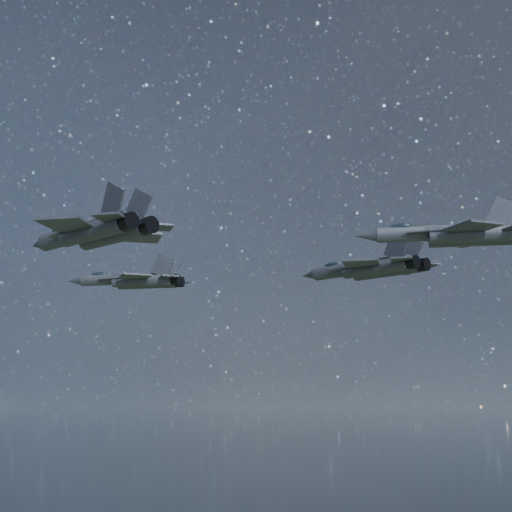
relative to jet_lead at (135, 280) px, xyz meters
The scene contains 4 objects.
jet_lead is the anchor object (origin of this frame).
jet_left 29.05m from the jet_lead, 27.31° to the left, with size 19.24×13.19×4.83m.
jet_right 28.83m from the jet_lead, 56.47° to the right, with size 18.35×12.57×4.60m.
jet_slot 42.26m from the jet_lead, ahead, with size 16.18×10.71×4.13m.
Camera 1 is at (45.24, -72.39, 127.47)m, focal length 55.00 mm.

